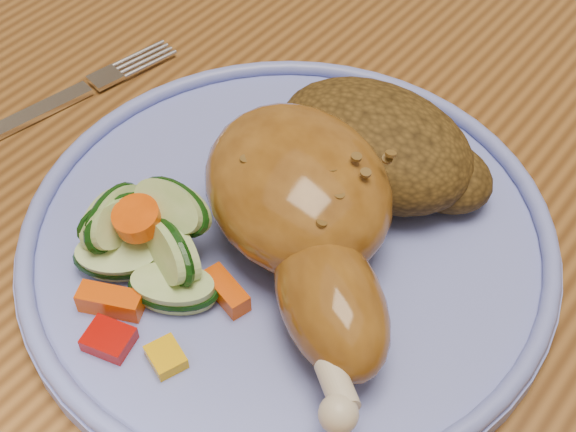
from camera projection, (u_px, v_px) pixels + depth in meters
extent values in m
cube|color=brown|center=(480.00, 268.00, 0.47)|extent=(0.90, 1.40, 0.04)
cube|color=brown|center=(417.00, 32.00, 1.24)|extent=(0.06, 0.06, 0.71)
cylinder|color=#4C2D16|center=(429.00, 267.00, 1.13)|extent=(0.04, 0.04, 0.41)
cylinder|color=#4C2D16|center=(545.00, 130.00, 1.31)|extent=(0.04, 0.04, 0.41)
cylinder|color=#717EDB|center=(288.00, 241.00, 0.45)|extent=(0.30, 0.30, 0.01)
torus|color=#717EDB|center=(288.00, 228.00, 0.44)|extent=(0.29, 0.29, 0.01)
ellipsoid|color=brown|center=(298.00, 187.00, 0.42)|extent=(0.15, 0.14, 0.06)
ellipsoid|color=brown|center=(331.00, 300.00, 0.38)|extent=(0.10, 0.09, 0.05)
sphere|color=beige|center=(338.00, 414.00, 0.34)|extent=(0.02, 0.02, 0.02)
ellipsoid|color=#4E3613|center=(375.00, 144.00, 0.46)|extent=(0.12, 0.09, 0.05)
ellipsoid|color=#4E3613|center=(442.00, 175.00, 0.45)|extent=(0.06, 0.05, 0.03)
ellipsoid|color=#4E3613|center=(317.00, 140.00, 0.47)|extent=(0.05, 0.04, 0.02)
cube|color=#A50A05|center=(109.00, 339.00, 0.39)|extent=(0.03, 0.02, 0.01)
cube|color=#E5A507|center=(166.00, 357.00, 0.39)|extent=(0.02, 0.02, 0.01)
cylinder|color=#FA5408|center=(137.00, 215.00, 0.44)|extent=(0.03, 0.03, 0.02)
cylinder|color=#FA5408|center=(137.00, 218.00, 0.41)|extent=(0.02, 0.03, 0.01)
cube|color=#FA5408|center=(226.00, 291.00, 0.41)|extent=(0.03, 0.02, 0.01)
cube|color=#FA5408|center=(111.00, 301.00, 0.40)|extent=(0.03, 0.02, 0.01)
cylinder|color=#C6DE90|center=(114.00, 218.00, 0.42)|extent=(0.04, 0.05, 0.04)
cylinder|color=#C6DE90|center=(173.00, 207.00, 0.41)|extent=(0.04, 0.04, 0.04)
cylinder|color=#C6DE90|center=(170.00, 250.00, 0.41)|extent=(0.05, 0.04, 0.04)
cylinder|color=#C6DE90|center=(118.00, 257.00, 0.42)|extent=(0.06, 0.06, 0.02)
cylinder|color=#C6DE90|center=(174.00, 288.00, 0.41)|extent=(0.06, 0.06, 0.02)
cylinder|color=#C6DE90|center=(142.00, 233.00, 0.43)|extent=(0.05, 0.06, 0.02)
cylinder|color=#C6DE90|center=(121.00, 220.00, 0.42)|extent=(0.05, 0.05, 0.04)
cube|color=silver|center=(12.00, 124.00, 0.51)|extent=(0.03, 0.11, 0.00)
cube|color=silver|center=(105.00, 78.00, 0.54)|extent=(0.03, 0.07, 0.00)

